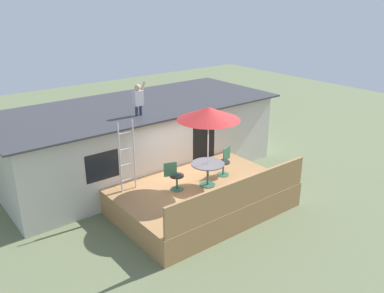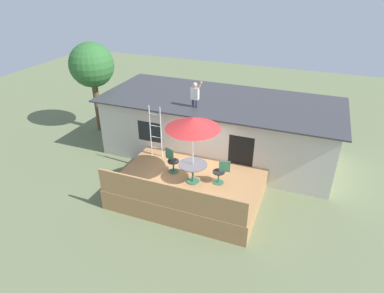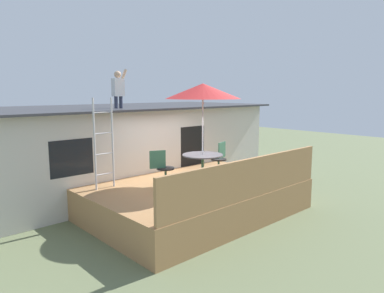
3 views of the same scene
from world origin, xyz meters
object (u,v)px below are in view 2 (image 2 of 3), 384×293
patio_table (193,168)px  patio_chair_right (221,172)px  person_figure (195,93)px  patio_chair_left (172,161)px  step_ladder (156,132)px  backyard_tree (92,66)px  patio_umbrella (193,123)px

patio_table → patio_chair_right: bearing=16.7°
person_figure → patio_chair_left: person_figure is taller
step_ladder → backyard_tree: (-4.80, 2.69, 1.56)m
patio_chair_left → patio_umbrella: bearing=0.0°
patio_umbrella → person_figure: size_ratio=2.29×
patio_table → person_figure: size_ratio=0.94×
patio_table → patio_umbrella: 1.76m
patio_chair_right → patio_chair_left: bearing=-19.4°
patio_table → step_ladder: (-2.10, 1.26, 0.51)m
patio_umbrella → backyard_tree: 7.96m
patio_table → patio_umbrella: (0.00, 0.00, 1.76)m
patio_table → person_figure: bearing=109.2°
person_figure → backyard_tree: 6.19m
patio_umbrella → step_ladder: patio_umbrella is taller
step_ladder → patio_chair_right: step_ladder is taller
step_ladder → patio_umbrella: bearing=-30.9°
patio_chair_right → backyard_tree: (-7.87, 3.67, 2.20)m
patio_table → patio_umbrella: bearing=26.6°
patio_chair_left → person_figure: bearing=107.8°
patio_table → patio_chair_left: patio_chair_left is taller
person_figure → patio_umbrella: bearing=-70.8°
patio_table → patio_chair_left: bearing=159.0°
patio_umbrella → backyard_tree: backyard_tree is taller
patio_table → person_figure: (-0.88, 2.53, 1.89)m
patio_umbrella → step_ladder: bearing=149.1°
patio_chair_right → backyard_tree: size_ratio=0.20×
patio_table → backyard_tree: 8.22m
patio_umbrella → step_ladder: size_ratio=1.15×
patio_chair_right → backyard_tree: backyard_tree is taller
step_ladder → backyard_tree: bearing=150.7°
backyard_tree → patio_chair_left: bearing=-31.2°
patio_umbrella → backyard_tree: (-6.90, 3.95, 0.31)m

